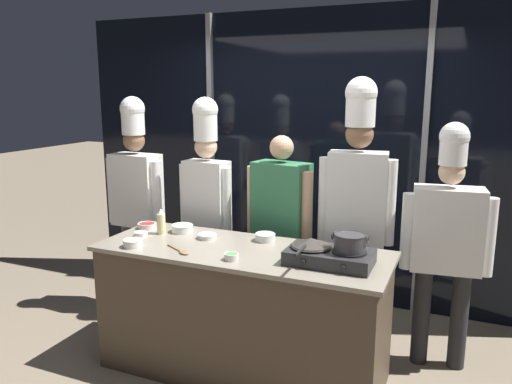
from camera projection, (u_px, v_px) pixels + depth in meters
name	position (u px, v px, depth m)	size (l,w,h in m)	color
ground_plane	(242.00, 371.00, 3.59)	(24.00, 24.00, 0.00)	#7F705B
window_wall_back	(310.00, 158.00, 4.69)	(4.82, 0.09, 2.70)	black
demo_counter	(242.00, 311.00, 3.49)	(2.02, 0.75, 0.92)	#4C3D2D
portable_stove	(330.00, 257.00, 3.10)	(0.53, 0.32, 0.10)	#28282B
frying_pan	(311.00, 243.00, 3.13)	(0.26, 0.44, 0.05)	#38332D
stock_pot	(350.00, 242.00, 3.03)	(0.22, 0.20, 0.11)	#333335
squeeze_bottle_oil	(161.00, 222.00, 3.74)	(0.06, 0.06, 0.20)	beige
prep_bowl_ginger	(133.00, 243.00, 3.44)	(0.14, 0.14, 0.05)	white
prep_bowl_scallions	(232.00, 256.00, 3.18)	(0.10, 0.10, 0.04)	white
prep_bowl_onion	(265.00, 237.00, 3.58)	(0.15, 0.15, 0.06)	white
prep_bowl_noodles	(182.00, 228.00, 3.80)	(0.16, 0.16, 0.06)	white
prep_bowl_shrimp	(141.00, 234.00, 3.69)	(0.10, 0.10, 0.03)	white
prep_bowl_chicken	(207.00, 236.00, 3.64)	(0.14, 0.14, 0.03)	white
prep_bowl_bell_pepper	(147.00, 225.00, 3.90)	(0.15, 0.15, 0.04)	white
serving_spoon_slotted	(181.00, 251.00, 3.33)	(0.25, 0.16, 0.02)	olive
chef_head	(136.00, 189.00, 4.42)	(0.57, 0.25, 1.93)	#4C4C51
chef_sous	(207.00, 192.00, 4.16)	(0.49, 0.22, 1.93)	#4C4C51
person_guest	(281.00, 217.00, 3.96)	(0.58, 0.31, 1.64)	#2D3856
chef_line	(357.00, 194.00, 3.69)	(0.56, 0.28, 2.08)	#2D3856
chef_pastry	(447.00, 234.00, 3.48)	(0.61, 0.30, 1.77)	#232326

